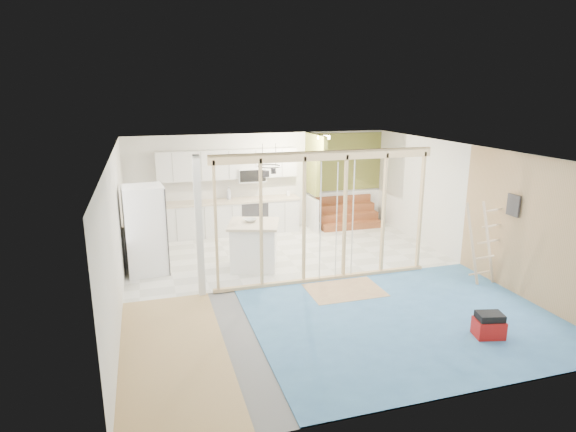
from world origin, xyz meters
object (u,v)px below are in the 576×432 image
object	(u,v)px
fridge	(146,230)
island	(254,246)
ladder	(482,243)
toolbox	(489,326)

from	to	relation	value
fridge	island	bearing A→B (deg)	-15.18
ladder	fridge	bearing A→B (deg)	177.23
fridge	ladder	distance (m)	6.66
fridge	island	xyz separation A→B (m)	(2.17, -0.37, -0.42)
fridge	toolbox	distance (m)	6.60
fridge	ladder	size ratio (longest dim) A/B	1.12
toolbox	ladder	xyz separation A→B (m)	(1.24, 1.83, 0.65)
fridge	island	distance (m)	2.24
ladder	toolbox	bearing A→B (deg)	-104.87
island	ladder	world-z (taller)	ladder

